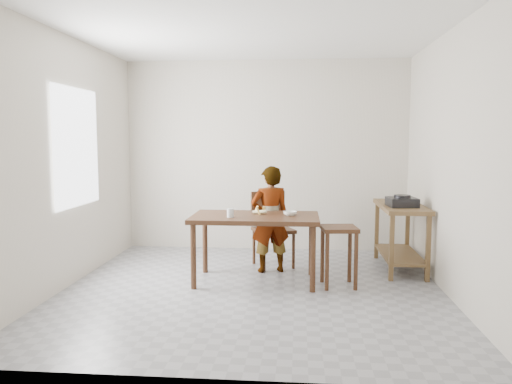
# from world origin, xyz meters

# --- Properties ---
(floor) EXTENTS (4.00, 4.00, 0.04)m
(floor) POSITION_xyz_m (0.00, 0.00, -0.02)
(floor) COLOR gray
(floor) RESTS_ON ground
(ceiling) EXTENTS (4.00, 4.00, 0.04)m
(ceiling) POSITION_xyz_m (0.00, 0.00, 2.72)
(ceiling) COLOR white
(ceiling) RESTS_ON wall_back
(wall_back) EXTENTS (4.00, 0.04, 2.70)m
(wall_back) POSITION_xyz_m (0.00, 2.02, 1.35)
(wall_back) COLOR beige
(wall_back) RESTS_ON ground
(wall_front) EXTENTS (4.00, 0.04, 2.70)m
(wall_front) POSITION_xyz_m (0.00, -2.02, 1.35)
(wall_front) COLOR beige
(wall_front) RESTS_ON ground
(wall_left) EXTENTS (0.04, 4.00, 2.70)m
(wall_left) POSITION_xyz_m (-2.02, 0.00, 1.35)
(wall_left) COLOR beige
(wall_left) RESTS_ON ground
(wall_right) EXTENTS (0.04, 4.00, 2.70)m
(wall_right) POSITION_xyz_m (2.02, 0.00, 1.35)
(wall_right) COLOR beige
(wall_right) RESTS_ON ground
(window_pane) EXTENTS (0.02, 1.10, 1.30)m
(window_pane) POSITION_xyz_m (-1.97, 0.20, 1.50)
(window_pane) COLOR white
(window_pane) RESTS_ON wall_left
(dining_table) EXTENTS (1.40, 0.80, 0.75)m
(dining_table) POSITION_xyz_m (0.00, 0.30, 0.38)
(dining_table) COLOR #3D2314
(dining_table) RESTS_ON floor
(prep_counter) EXTENTS (0.50, 1.20, 0.80)m
(prep_counter) POSITION_xyz_m (1.72, 1.00, 0.40)
(prep_counter) COLOR brown
(prep_counter) RESTS_ON floor
(child) EXTENTS (0.53, 0.43, 1.27)m
(child) POSITION_xyz_m (0.14, 0.74, 0.64)
(child) COLOR white
(child) RESTS_ON floor
(dining_chair) EXTENTS (0.59, 0.59, 0.93)m
(dining_chair) POSITION_xyz_m (0.17, 1.00, 0.46)
(dining_chair) COLOR #3D2314
(dining_chair) RESTS_ON floor
(stool) EXTENTS (0.41, 0.41, 0.66)m
(stool) POSITION_xyz_m (0.92, 0.21, 0.33)
(stool) COLOR #3D2314
(stool) RESTS_ON floor
(glass_tumbler) EXTENTS (0.08, 0.08, 0.09)m
(glass_tumbler) POSITION_xyz_m (-0.26, 0.14, 0.80)
(glass_tumbler) COLOR silver
(glass_tumbler) RESTS_ON dining_table
(small_bowl) EXTENTS (0.19, 0.19, 0.05)m
(small_bowl) POSITION_xyz_m (0.38, 0.32, 0.77)
(small_bowl) COLOR white
(small_bowl) RESTS_ON dining_table
(banana) EXTENTS (0.20, 0.15, 0.06)m
(banana) POSITION_xyz_m (0.04, 0.40, 0.78)
(banana) COLOR yellow
(banana) RESTS_ON dining_table
(serving_bowl) EXTENTS (0.23, 0.23, 0.05)m
(serving_bowl) POSITION_xyz_m (1.68, 1.35, 0.82)
(serving_bowl) COLOR white
(serving_bowl) RESTS_ON prep_counter
(gas_burner) EXTENTS (0.35, 0.35, 0.11)m
(gas_burner) POSITION_xyz_m (1.69, 0.80, 0.85)
(gas_burner) COLOR black
(gas_burner) RESTS_ON prep_counter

